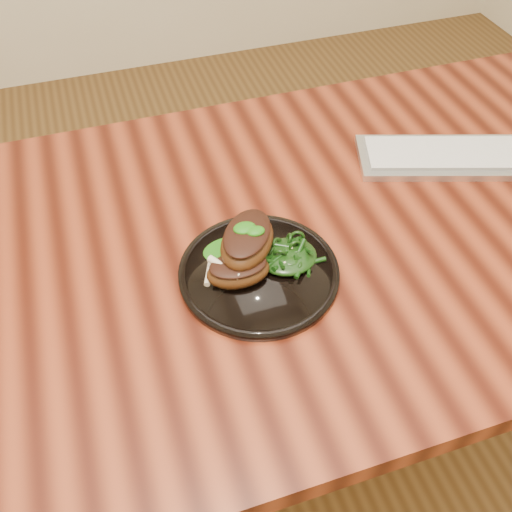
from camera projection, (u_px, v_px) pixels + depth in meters
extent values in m
plane|color=#543718|center=(247.00, 445.00, 1.47)|extent=(4.00, 4.00, 0.00)
cube|color=#360F06|center=(241.00, 251.00, 0.93)|extent=(1.60, 0.80, 0.04)
cylinder|color=#331B0B|center=(462.00, 199.00, 1.59)|extent=(0.06, 0.06, 0.71)
cylinder|color=black|center=(259.00, 273.00, 0.87)|extent=(0.24, 0.24, 0.01)
torus|color=black|center=(259.00, 272.00, 0.86)|extent=(0.24, 0.24, 0.01)
cylinder|color=black|center=(259.00, 271.00, 0.86)|extent=(0.16, 0.16, 0.00)
ellipsoid|color=#44230D|center=(238.00, 271.00, 0.83)|extent=(0.10, 0.06, 0.04)
ellipsoid|color=black|center=(238.00, 265.00, 0.82)|extent=(0.09, 0.06, 0.01)
cylinder|color=beige|center=(209.00, 273.00, 0.84)|extent=(0.03, 0.05, 0.01)
ellipsoid|color=#0F4E08|center=(238.00, 262.00, 0.82)|extent=(0.03, 0.02, 0.01)
ellipsoid|color=#44230D|center=(247.00, 242.00, 0.84)|extent=(0.13, 0.14, 0.05)
ellipsoid|color=black|center=(247.00, 233.00, 0.83)|extent=(0.11, 0.12, 0.01)
cylinder|color=beige|center=(224.00, 267.00, 0.82)|extent=(0.04, 0.05, 0.01)
ellipsoid|color=#0F4E08|center=(247.00, 230.00, 0.83)|extent=(0.03, 0.02, 0.01)
ellipsoid|color=#0F4E08|center=(230.00, 249.00, 0.89)|extent=(0.09, 0.06, 0.01)
ellipsoid|color=black|center=(288.00, 256.00, 0.87)|extent=(0.09, 0.08, 0.02)
cube|color=silver|center=(470.00, 157.00, 1.06)|extent=(0.43, 0.25, 0.01)
cube|color=silver|center=(472.00, 153.00, 1.05)|extent=(0.40, 0.21, 0.01)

